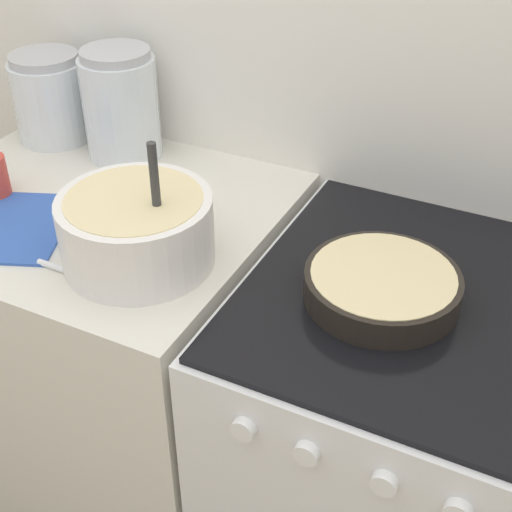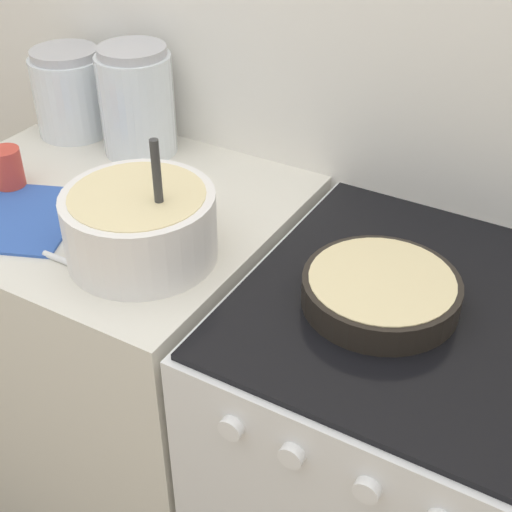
# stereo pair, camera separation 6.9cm
# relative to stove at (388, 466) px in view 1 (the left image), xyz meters

# --- Properties ---
(wall_back) EXTENTS (4.55, 0.05, 2.40)m
(wall_back) POSITION_rel_stove_xyz_m (-0.32, 0.36, 0.74)
(wall_back) COLOR white
(wall_back) RESTS_ON ground_plane
(countertop_cabinet) EXTENTS (0.78, 0.67, 0.92)m
(countertop_cabinet) POSITION_rel_stove_xyz_m (-0.71, 0.00, 0.00)
(countertop_cabinet) COLOR silver
(countertop_cabinet) RESTS_ON ground_plane
(stove) EXTENTS (0.61, 0.68, 0.92)m
(stove) POSITION_rel_stove_xyz_m (0.00, 0.00, 0.00)
(stove) COLOR silver
(stove) RESTS_ON ground_plane
(mixing_bowl) EXTENTS (0.28, 0.28, 0.25)m
(mixing_bowl) POSITION_rel_stove_xyz_m (-0.49, -0.12, 0.54)
(mixing_bowl) COLOR white
(mixing_bowl) RESTS_ON countertop_cabinet
(baking_pan) EXTENTS (0.27, 0.27, 0.05)m
(baking_pan) POSITION_rel_stove_xyz_m (-0.05, -0.04, 0.49)
(baking_pan) COLOR black
(baking_pan) RESTS_ON stove
(storage_jar_left) EXTENTS (0.18, 0.18, 0.21)m
(storage_jar_left) POSITION_rel_stove_xyz_m (-0.98, 0.23, 0.55)
(storage_jar_left) COLOR silver
(storage_jar_left) RESTS_ON countertop_cabinet
(storage_jar_middle) EXTENTS (0.17, 0.17, 0.25)m
(storage_jar_middle) POSITION_rel_stove_xyz_m (-0.77, 0.23, 0.57)
(storage_jar_middle) COLOR silver
(storage_jar_middle) RESTS_ON countertop_cabinet
(recipe_page) EXTENTS (0.29, 0.32, 0.01)m
(recipe_page) POSITION_rel_stove_xyz_m (-0.78, -0.14, 0.46)
(recipe_page) COLOR #3359B2
(recipe_page) RESTS_ON countertop_cabinet
(measuring_spoon) EXTENTS (0.12, 0.04, 0.04)m
(measuring_spoon) POSITION_rel_stove_xyz_m (-0.57, -0.22, 0.48)
(measuring_spoon) COLOR white
(measuring_spoon) RESTS_ON countertop_cabinet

